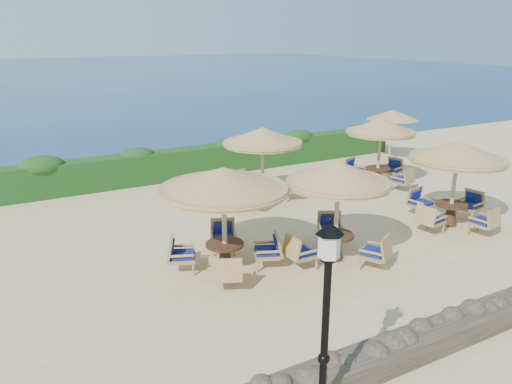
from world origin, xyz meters
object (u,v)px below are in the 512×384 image
(extra_parasol, at_px, (393,115))
(cafe_set_3, at_px, (263,149))
(cafe_set_1, at_px, (338,191))
(cafe_set_2, at_px, (456,168))
(cafe_set_0, at_px, (224,197))
(lamp_post, at_px, (325,337))
(cafe_set_4, at_px, (380,141))

(extra_parasol, relative_size, cafe_set_3, 0.85)
(cafe_set_1, bearing_deg, cafe_set_2, 3.16)
(cafe_set_0, relative_size, cafe_set_1, 1.15)
(lamp_post, distance_m, cafe_set_2, 9.76)
(cafe_set_1, relative_size, cafe_set_2, 0.97)
(lamp_post, xyz_separation_m, cafe_set_4, (9.41, 9.28, 0.22))
(cafe_set_0, relative_size, cafe_set_2, 1.11)
(extra_parasol, distance_m, cafe_set_2, 8.24)
(extra_parasol, relative_size, cafe_set_1, 0.87)
(cafe_set_0, height_order, cafe_set_2, same)
(lamp_post, distance_m, cafe_set_4, 13.22)
(cafe_set_2, distance_m, cafe_set_3, 6.23)
(cafe_set_4, bearing_deg, cafe_set_1, -140.42)
(cafe_set_4, bearing_deg, cafe_set_0, -155.76)
(lamp_post, xyz_separation_m, extra_parasol, (12.60, 12.00, 0.62))
(lamp_post, relative_size, cafe_set_1, 1.19)
(lamp_post, distance_m, extra_parasol, 17.41)
(lamp_post, bearing_deg, cafe_set_1, 50.66)
(cafe_set_1, bearing_deg, extra_parasol, 39.92)
(cafe_set_0, bearing_deg, extra_parasol, 29.32)
(lamp_post, bearing_deg, cafe_set_4, 44.58)
(cafe_set_3, bearing_deg, cafe_set_4, -5.01)
(cafe_set_2, bearing_deg, cafe_set_0, 175.31)
(cafe_set_3, bearing_deg, cafe_set_1, -97.77)
(cafe_set_4, bearing_deg, cafe_set_2, -102.53)
(cafe_set_2, xyz_separation_m, cafe_set_4, (0.97, 4.39, -0.06))
(lamp_post, height_order, extra_parasol, lamp_post)
(extra_parasol, bearing_deg, lamp_post, -136.40)
(cafe_set_2, xyz_separation_m, cafe_set_3, (-3.95, 4.82, 0.06))
(extra_parasol, xyz_separation_m, cafe_set_0, (-11.58, -6.50, -0.26))
(lamp_post, height_order, cafe_set_3, lamp_post)
(extra_parasol, height_order, cafe_set_0, cafe_set_0)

